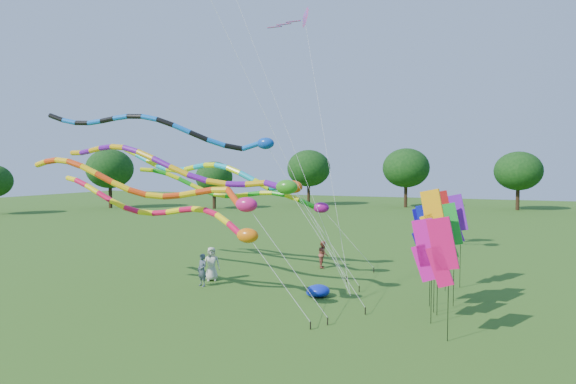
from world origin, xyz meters
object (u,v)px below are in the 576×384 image
at_px(tube_kite_red, 174,213).
at_px(blue_nylon_heap, 318,291).
at_px(person_b, 202,270).
at_px(tube_kite_orange, 164,188).
at_px(person_c, 323,254).
at_px(person_a, 211,264).

height_order(tube_kite_red, blue_nylon_heap, tube_kite_red).
bearing_deg(person_b, blue_nylon_heap, 24.13).
bearing_deg(person_b, tube_kite_orange, -61.78).
distance_m(tube_kite_red, blue_nylon_heap, 7.51).
height_order(tube_kite_orange, person_b, tube_kite_orange).
height_order(person_b, person_c, person_b).
relative_size(person_a, person_b, 1.09).
bearing_deg(tube_kite_red, tube_kite_orange, -64.28).
distance_m(tube_kite_orange, blue_nylon_heap, 8.39).
relative_size(person_a, person_c, 1.11).
relative_size(blue_nylon_heap, person_a, 1.05).
height_order(blue_nylon_heap, person_a, person_a).
distance_m(tube_kite_red, person_c, 10.48).
relative_size(tube_kite_orange, person_c, 8.64).
xyz_separation_m(tube_kite_red, tube_kite_orange, (0.27, -1.05, 1.16)).
bearing_deg(person_b, person_a, 119.99).
xyz_separation_m(tube_kite_red, person_b, (-0.18, 2.57, -3.14)).
xyz_separation_m(tube_kite_red, blue_nylon_heap, (5.87, 2.88, -3.69)).
distance_m(blue_nylon_heap, person_a, 6.33).
relative_size(blue_nylon_heap, person_c, 1.17).
relative_size(tube_kite_red, blue_nylon_heap, 7.47).
bearing_deg(tube_kite_red, person_a, 106.94).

